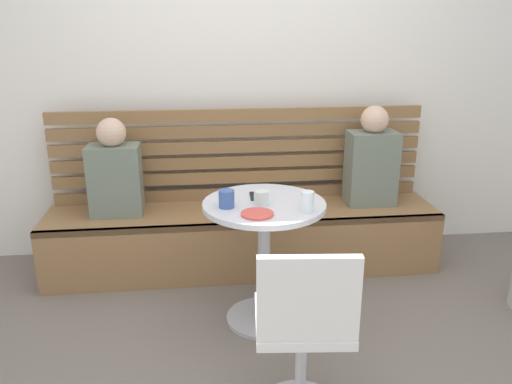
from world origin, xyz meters
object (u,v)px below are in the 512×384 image
Objects in this scene: white_chair at (304,329)px; plate_small at (257,214)px; person_child_left at (115,173)px; cafe_table at (264,239)px; phone_on_table at (256,196)px; booth_bench at (243,239)px; person_adult at (372,161)px; cup_mug_blue at (227,199)px; cup_water_clear at (307,202)px; cup_glass_short at (261,198)px.

white_chair is 5.00× the size of plate_small.
person_child_left reaches higher than plate_small.
phone_on_table is (-0.03, 0.10, 0.23)m from cafe_table.
booth_bench is 0.99m from person_child_left.
cup_mug_blue is at bearing -143.60° from person_adult.
cafe_table is at bearing 14.44° from cup_mug_blue.
person_adult is at bearing -142.35° from phone_on_table.
cup_mug_blue is at bearing -165.56° from cafe_table.
cup_water_clear is (0.14, 0.65, 0.33)m from white_chair.
cup_mug_blue is 0.56× the size of plate_small.
person_child_left is 1.42m from cup_water_clear.
phone_on_table is (0.03, 0.29, -0.00)m from plate_small.
person_child_left is at bearing -33.19° from phone_on_table.
cup_glass_short is at bearing 5.24° from cup_mug_blue.
cup_water_clear reaches higher than cafe_table.
cup_glass_short is at bearing -119.68° from cafe_table.
cup_glass_short is 0.73× the size of cup_water_clear.
cup_glass_short is 0.19m from cup_mug_blue.
white_chair is 0.87m from cup_mug_blue.
person_child_left is (-0.97, 1.53, 0.27)m from white_chair.
cup_mug_blue is (-0.15, -0.75, 0.57)m from booth_bench.
phone_on_table is (0.02, -0.59, 0.52)m from booth_bench.
cup_mug_blue is at bearing -101.69° from booth_bench.
booth_bench is at bearing -85.63° from phone_on_table.
phone_on_table is at bearing 84.47° from plate_small.
white_chair is 6.07× the size of phone_on_table.
person_adult is 7.40× the size of cup_mug_blue.
cafe_table is at bearing 72.27° from plate_small.
person_adult is at bearing 36.40° from cup_mug_blue.
cafe_table is at bearing -38.45° from person_child_left.
white_chair is at bearing 98.08° from phone_on_table.
cup_mug_blue is 0.20m from plate_small.
cup_mug_blue is at bearing 164.57° from cup_water_clear.
phone_on_table is at bearing -144.54° from person_adult.
phone_on_table is (-0.01, 0.14, -0.04)m from cup_glass_short.
cafe_table is 0.26m from cup_glass_short.
person_adult is 6.39× the size of cup_water_clear.
person_child_left is (-1.76, -0.01, -0.02)m from person_adult.
white_chair is at bearing -79.00° from plate_small.
white_chair is (0.12, -1.51, 0.24)m from booth_bench.
white_chair is at bearing -102.41° from cup_water_clear.
plate_small is (-0.12, 0.63, 0.28)m from white_chair.
cafe_table is at bearing 94.36° from white_chair.
cup_glass_short reaches higher than phone_on_table.
booth_bench is 0.92m from cup_glass_short.
cafe_table is 0.87× the size of white_chair.
person_adult reaches higher than plate_small.
person_adult reaches higher than cup_glass_short.
person_adult reaches higher than cafe_table.
cup_glass_short is at bearing 96.95° from phone_on_table.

